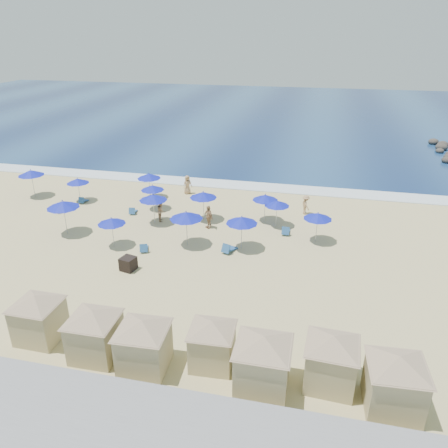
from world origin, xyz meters
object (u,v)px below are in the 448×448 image
at_px(umbrella_3, 111,221).
at_px(cabana_0, 37,312).
at_px(beachgoer_0, 161,211).
at_px(cabana_2, 143,338).
at_px(umbrella_4, 149,176).
at_px(umbrella_1, 63,204).
at_px(cabana_1, 94,327).
at_px(cabana_5, 332,354).
at_px(umbrella_5, 152,188).
at_px(beachgoer_1, 208,217).
at_px(cabana_4, 263,355).
at_px(umbrella_0, 31,173).
at_px(umbrella_9, 265,197).
at_px(umbrella_10, 277,203).
at_px(beachgoer_2, 306,205).
at_px(umbrella_6, 186,215).
at_px(umbrella_7, 203,195).
at_px(cabana_6, 396,376).
at_px(cabana_3, 212,337).
at_px(trash_bin, 128,264).
at_px(umbrella_12, 153,197).
at_px(umbrella_2, 78,181).
at_px(umbrella_11, 318,216).
at_px(umbrella_8, 242,220).

bearing_deg(umbrella_3, cabana_0, -84.17).
bearing_deg(cabana_0, beachgoer_0, 87.40).
bearing_deg(cabana_2, beachgoer_0, 107.84).
bearing_deg(umbrella_4, umbrella_1, -111.04).
height_order(cabana_1, beachgoer_0, cabana_1).
distance_m(cabana_0, cabana_5, 13.87).
relative_size(umbrella_1, umbrella_5, 1.22).
height_order(cabana_5, beachgoer_1, cabana_5).
distance_m(cabana_4, umbrella_5, 21.54).
height_order(cabana_1, umbrella_0, cabana_1).
xyz_separation_m(cabana_0, umbrella_9, (8.69, 16.80, 0.43)).
xyz_separation_m(umbrella_10, beachgoer_2, (2.06, 2.93, -1.08)).
bearing_deg(umbrella_6, umbrella_5, 129.51).
bearing_deg(umbrella_7, beachgoer_0, -164.65).
xyz_separation_m(beachgoer_1, beachgoer_2, (7.08, 4.43, -0.10)).
xyz_separation_m(beachgoer_0, beachgoer_1, (4.01, -0.52, 0.08)).
bearing_deg(cabana_6, cabana_3, 173.64).
bearing_deg(cabana_5, cabana_4, -163.17).
relative_size(trash_bin, cabana_1, 0.19).
xyz_separation_m(umbrella_1, beachgoer_2, (17.15, 7.80, -1.53)).
xyz_separation_m(umbrella_12, beachgoer_0, (0.38, 0.57, -1.32)).
xyz_separation_m(umbrella_2, beachgoer_1, (12.55, -2.89, -1.00)).
distance_m(cabana_6, beachgoer_0, 22.22).
bearing_deg(beachgoer_1, cabana_3, -31.98).
relative_size(umbrella_3, umbrella_7, 0.90).
xyz_separation_m(cabana_0, umbrella_3, (-1.03, 10.05, 0.36)).
distance_m(cabana_5, umbrella_7, 18.74).
bearing_deg(umbrella_1, cabana_6, -28.68).
distance_m(cabana_2, umbrella_11, 16.33).
xyz_separation_m(cabana_1, umbrella_9, (5.42, 17.33, 0.39)).
xyz_separation_m(cabana_1, umbrella_12, (-2.97, 15.00, 0.55)).
bearing_deg(umbrella_0, umbrella_6, -20.79).
height_order(cabana_6, umbrella_10, cabana_6).
xyz_separation_m(umbrella_6, umbrella_10, (5.75, 4.67, -0.38)).
xyz_separation_m(trash_bin, beachgoer_1, (3.33, 7.34, 0.48)).
bearing_deg(umbrella_8, umbrella_3, -169.66).
bearing_deg(cabana_4, umbrella_4, 122.89).
xyz_separation_m(cabana_2, cabana_5, (8.10, 0.82, -0.01)).
height_order(cabana_1, cabana_5, same).
bearing_deg(umbrella_10, umbrella_3, -150.87).
relative_size(umbrella_2, umbrella_11, 0.96).
height_order(cabana_5, umbrella_4, cabana_5).
bearing_deg(umbrella_3, cabana_1, -67.88).
distance_m(cabana_2, umbrella_3, 12.77).
xyz_separation_m(cabana_2, cabana_4, (5.31, -0.02, 0.08)).
distance_m(trash_bin, cabana_5, 14.44).
distance_m(trash_bin, beachgoer_2, 15.72).
bearing_deg(cabana_4, beachgoer_1, 112.67).
bearing_deg(cabana_2, cabana_3, 17.32).
distance_m(umbrella_1, umbrella_12, 6.57).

